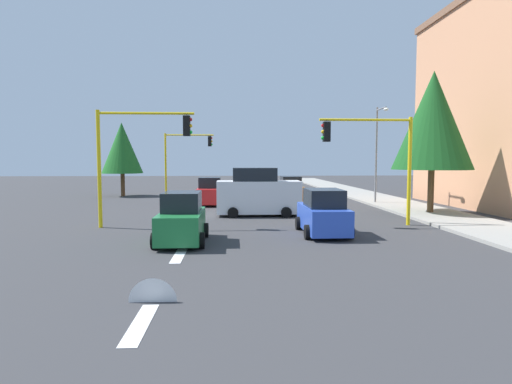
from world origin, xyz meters
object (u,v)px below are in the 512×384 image
at_px(street_lamp_curbside, 378,144).
at_px(tree_roadside_near, 433,121).
at_px(traffic_signal_near_right, 138,145).
at_px(car_green, 182,220).
at_px(tree_opposite_side, 122,148).
at_px(traffic_signal_far_right, 185,151).
at_px(delivery_van_white, 258,194).
at_px(car_red, 210,192).
at_px(traffic_signal_near_left, 373,149).
at_px(car_blue, 323,214).
at_px(car_orange, 290,190).

relative_size(street_lamp_curbside, tree_roadside_near, 0.83).
distance_m(traffic_signal_near_right, car_green, 5.58).
bearing_deg(tree_opposite_side, traffic_signal_far_right, 110.68).
bearing_deg(tree_opposite_side, delivery_van_white, 38.83).
distance_m(street_lamp_curbside, delivery_van_white, 10.98).
bearing_deg(car_green, traffic_signal_far_right, -173.98).
xyz_separation_m(traffic_signal_near_right, car_red, (-10.25, 2.83, -3.05)).
bearing_deg(traffic_signal_far_right, traffic_signal_near_left, 29.55).
relative_size(delivery_van_white, car_blue, 1.21).
height_order(traffic_signal_far_right, traffic_signal_near_right, traffic_signal_far_right).
xyz_separation_m(car_blue, car_orange, (-14.72, 0.53, 0.00)).
height_order(car_red, car_orange, same).
height_order(delivery_van_white, car_red, delivery_van_white).
xyz_separation_m(street_lamp_curbside, car_green, (13.55, -12.37, -3.45)).
distance_m(traffic_signal_far_right, traffic_signal_near_left, 22.99).
xyz_separation_m(traffic_signal_far_right, car_red, (9.75, 2.85, -3.13)).
height_order(traffic_signal_near_right, delivery_van_white, traffic_signal_near_right).
relative_size(delivery_van_white, car_red, 1.24).
bearing_deg(car_orange, delivery_van_white, -19.68).
relative_size(street_lamp_curbside, tree_opposite_side, 1.07).
height_order(tree_roadside_near, car_red, tree_roadside_near).
bearing_deg(tree_roadside_near, car_blue, -50.72).
bearing_deg(tree_roadside_near, traffic_signal_far_right, -134.64).
distance_m(car_green, car_blue, 6.11).
height_order(car_blue, car_orange, same).
bearing_deg(delivery_van_white, tree_opposite_side, -141.17).
xyz_separation_m(traffic_signal_far_right, traffic_signal_near_left, (20.00, 11.34, -0.25)).
xyz_separation_m(street_lamp_curbside, tree_roadside_near, (5.61, 1.30, 1.17)).
distance_m(tree_roadside_near, car_blue, 11.05).
xyz_separation_m(traffic_signal_near_left, tree_opposite_side, (-18.00, -16.64, 0.49)).
relative_size(street_lamp_curbside, car_blue, 1.76).
relative_size(delivery_van_white, car_orange, 1.16).
bearing_deg(car_orange, car_green, -21.53).
bearing_deg(traffic_signal_far_right, tree_opposite_side, -69.32).
bearing_deg(car_green, tree_roadside_near, 120.15).
xyz_separation_m(traffic_signal_far_right, tree_opposite_side, (2.00, -5.30, 0.24)).
distance_m(traffic_signal_near_left, car_blue, 4.72).
xyz_separation_m(tree_roadside_near, car_red, (-6.25, -13.35, -4.62)).
distance_m(delivery_van_white, car_orange, 8.90).
bearing_deg(car_red, tree_opposite_side, -133.55).
height_order(delivery_van_white, car_orange, delivery_van_white).
height_order(tree_roadside_near, car_green, tree_roadside_near).
bearing_deg(car_orange, car_blue, -2.06).
xyz_separation_m(traffic_signal_near_left, car_red, (-10.25, -8.49, -2.88)).
distance_m(traffic_signal_near_left, tree_roadside_near, 6.53).
bearing_deg(street_lamp_curbside, car_orange, -114.90).
bearing_deg(car_blue, traffic_signal_near_left, 128.98).
distance_m(traffic_signal_near_right, street_lamp_curbside, 17.72).
relative_size(traffic_signal_near_right, car_red, 1.43).
distance_m(traffic_signal_near_left, tree_opposite_side, 24.52).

